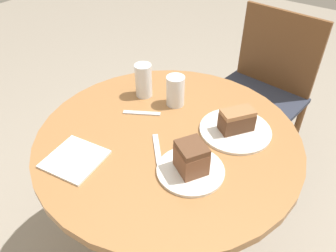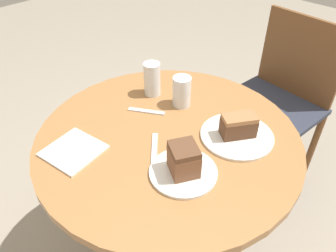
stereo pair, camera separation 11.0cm
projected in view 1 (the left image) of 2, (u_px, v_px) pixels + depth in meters
The scene contains 12 objects.
ground_plane at pixel (168, 252), 1.59m from camera, with size 8.00×8.00×0.00m, color gray.
table at pixel (168, 170), 1.23m from camera, with size 0.91×0.91×0.75m.
chair at pixel (260, 91), 1.81m from camera, with size 0.51×0.46×0.90m.
plate_near at pixel (190, 170), 0.99m from camera, with size 0.21×0.21×0.01m.
plate_far at pixel (235, 130), 1.14m from camera, with size 0.25×0.25×0.01m.
cake_slice_near at pixel (191, 158), 0.95m from camera, with size 0.11×0.11×0.10m.
cake_slice_far at pixel (237, 120), 1.11m from camera, with size 0.11×0.13×0.08m.
glass_lemonade at pixel (175, 92), 1.24m from camera, with size 0.07×0.07×0.12m.
glass_water at pixel (144, 82), 1.28m from camera, with size 0.07×0.07×0.13m.
napkin_stack at pixel (75, 159), 1.03m from camera, with size 0.19×0.19×0.01m.
fork at pixel (158, 152), 1.05m from camera, with size 0.14×0.14×0.00m.
spoon at pixel (142, 113), 1.22m from camera, with size 0.13×0.09×0.00m.
Camera 1 is at (0.51, -0.69, 1.47)m, focal length 35.00 mm.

